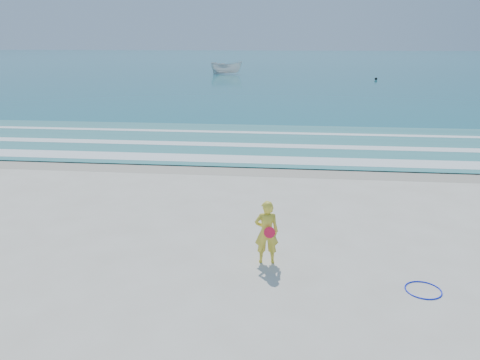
# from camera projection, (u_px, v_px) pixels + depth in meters

# --- Properties ---
(ground) EXTENTS (400.00, 400.00, 0.00)m
(ground) POSITION_uv_depth(u_px,v_px,m) (224.00, 269.00, 11.07)
(ground) COLOR silver
(ground) RESTS_ON ground
(wet_sand) EXTENTS (400.00, 2.40, 0.00)m
(wet_sand) POSITION_uv_depth(u_px,v_px,m) (254.00, 168.00, 19.63)
(wet_sand) COLOR #B2A893
(wet_sand) RESTS_ON ground
(ocean) EXTENTS (400.00, 190.00, 0.04)m
(ocean) POSITION_uv_depth(u_px,v_px,m) (286.00, 61.00, 110.93)
(ocean) COLOR #19727F
(ocean) RESTS_ON ground
(shallow) EXTENTS (400.00, 10.00, 0.01)m
(shallow) POSITION_uv_depth(u_px,v_px,m) (262.00, 142.00, 24.37)
(shallow) COLOR #59B7AD
(shallow) RESTS_ON ocean
(foam_near) EXTENTS (400.00, 1.40, 0.01)m
(foam_near) POSITION_uv_depth(u_px,v_px,m) (256.00, 159.00, 20.85)
(foam_near) COLOR white
(foam_near) RESTS_ON shallow
(foam_mid) EXTENTS (400.00, 0.90, 0.01)m
(foam_mid) POSITION_uv_depth(u_px,v_px,m) (261.00, 145.00, 23.61)
(foam_mid) COLOR white
(foam_mid) RESTS_ON shallow
(foam_far) EXTENTS (400.00, 0.60, 0.01)m
(foam_far) POSITION_uv_depth(u_px,v_px,m) (265.00, 133.00, 26.75)
(foam_far) COLOR white
(foam_far) RESTS_ON shallow
(hoop) EXTENTS (0.84, 0.84, 0.03)m
(hoop) POSITION_uv_depth(u_px,v_px,m) (423.00, 290.00, 10.13)
(hoop) COLOR #0C20E7
(hoop) RESTS_ON ground
(boat) EXTENTS (5.06, 2.47, 1.88)m
(boat) POSITION_uv_depth(u_px,v_px,m) (226.00, 68.00, 69.81)
(boat) COLOR silver
(boat) RESTS_ON ocean
(buoy) EXTENTS (0.36, 0.36, 0.36)m
(buoy) POSITION_uv_depth(u_px,v_px,m) (376.00, 79.00, 60.07)
(buoy) COLOR black
(buoy) RESTS_ON ocean
(woman) EXTENTS (0.62, 0.44, 1.59)m
(woman) POSITION_uv_depth(u_px,v_px,m) (267.00, 232.00, 11.20)
(woman) COLOR yellow
(woman) RESTS_ON ground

